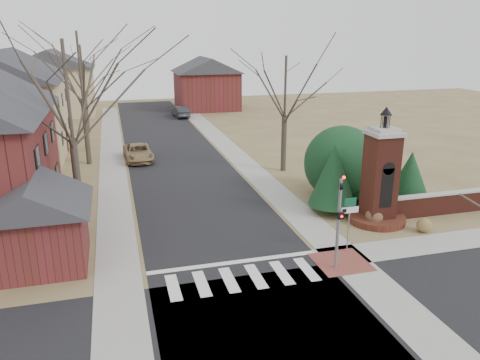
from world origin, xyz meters
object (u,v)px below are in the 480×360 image
object	(u,v)px
sign_post	(349,214)
distant_car	(180,112)
pickup_truck	(138,153)
traffic_signal_pole	(339,215)
brick_gate_monument	(379,185)

from	to	relation	value
sign_post	distant_car	size ratio (longest dim) A/B	0.64
pickup_truck	traffic_signal_pole	bearing A→B (deg)	-73.71
sign_post	pickup_truck	bearing A→B (deg)	113.38
traffic_signal_pole	distant_car	size ratio (longest dim) A/B	1.05
sign_post	brick_gate_monument	bearing A→B (deg)	41.42
brick_gate_monument	pickup_truck	xyz separation A→B (m)	(-12.07, 17.03, -1.50)
traffic_signal_pole	pickup_truck	size ratio (longest dim) A/B	0.94
distant_car	pickup_truck	bearing A→B (deg)	66.64
traffic_signal_pole	sign_post	distance (m)	2.02
brick_gate_monument	distant_car	size ratio (longest dim) A/B	1.51
traffic_signal_pole	sign_post	bearing A→B (deg)	47.57
traffic_signal_pole	sign_post	size ratio (longest dim) A/B	1.64
traffic_signal_pole	pickup_truck	distance (m)	22.76
sign_post	distant_car	bearing A→B (deg)	93.14
distant_car	sign_post	bearing A→B (deg)	87.74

